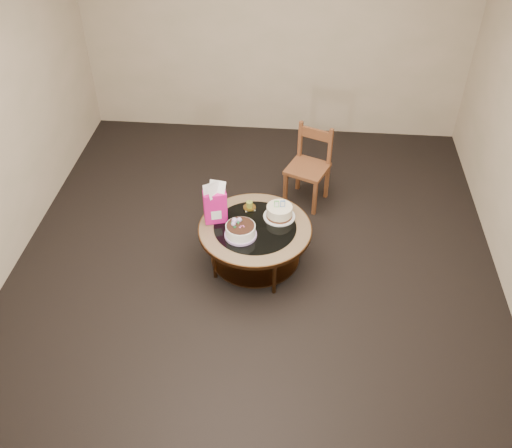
# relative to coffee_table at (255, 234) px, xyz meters

# --- Properties ---
(ground) EXTENTS (5.00, 5.00, 0.00)m
(ground) POSITION_rel_coffee_table_xyz_m (-0.00, 0.00, -0.38)
(ground) COLOR black
(ground) RESTS_ON ground
(room_walls) EXTENTS (4.52, 5.02, 2.61)m
(room_walls) POSITION_rel_coffee_table_xyz_m (-0.00, 0.00, 1.16)
(room_walls) COLOR #BCA68E
(room_walls) RESTS_ON ground
(coffee_table) EXTENTS (1.02, 1.02, 0.46)m
(coffee_table) POSITION_rel_coffee_table_xyz_m (0.00, 0.00, 0.00)
(coffee_table) COLOR #563318
(coffee_table) RESTS_ON ground
(decorated_cake) EXTENTS (0.28, 0.28, 0.16)m
(decorated_cake) POSITION_rel_coffee_table_xyz_m (-0.12, -0.13, 0.13)
(decorated_cake) COLOR #B08CC6
(decorated_cake) RESTS_ON coffee_table
(cream_cake) EXTENTS (0.29, 0.29, 0.18)m
(cream_cake) POSITION_rel_coffee_table_xyz_m (0.21, 0.16, 0.14)
(cream_cake) COLOR silver
(cream_cake) RESTS_ON coffee_table
(gift_bag) EXTENTS (0.22, 0.19, 0.40)m
(gift_bag) POSITION_rel_coffee_table_xyz_m (-0.36, 0.06, 0.28)
(gift_bag) COLOR #D0137A
(gift_bag) RESTS_ON coffee_table
(pillar_candle) EXTENTS (0.12, 0.12, 0.09)m
(pillar_candle) POSITION_rel_coffee_table_xyz_m (-0.07, 0.26, 0.11)
(pillar_candle) COLOR #EFC862
(pillar_candle) RESTS_ON coffee_table
(dining_chair) EXTENTS (0.50, 0.50, 0.84)m
(dining_chair) POSITION_rel_coffee_table_xyz_m (0.46, 1.05, 0.05)
(dining_chair) COLOR brown
(dining_chair) RESTS_ON ground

